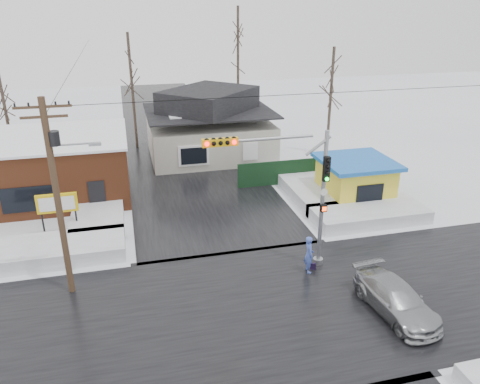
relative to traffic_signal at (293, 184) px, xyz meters
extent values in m
plane|color=white|center=(-2.43, -2.97, -4.54)|extent=(120.00, 120.00, 0.00)
cube|color=black|center=(-2.43, -2.97, -4.53)|extent=(10.00, 120.00, 0.02)
cube|color=black|center=(-2.43, -2.97, -4.53)|extent=(120.00, 10.00, 0.02)
cube|color=white|center=(-11.43, 4.03, -4.14)|extent=(7.00, 3.00, 0.80)
cube|color=white|center=(6.57, 4.03, -4.14)|extent=(7.00, 3.00, 0.80)
cube|color=white|center=(-9.43, 9.03, -4.14)|extent=(3.00, 8.00, 0.80)
cube|color=white|center=(4.57, 9.03, -4.14)|extent=(3.00, 8.00, 0.80)
cylinder|color=gray|center=(1.57, 0.03, -1.04)|extent=(0.20, 0.20, 7.00)
cylinder|color=gray|center=(1.57, 0.03, -4.39)|extent=(0.50, 0.50, 0.30)
cylinder|color=gray|center=(-1.43, 0.03, 2.26)|extent=(4.60, 0.14, 0.14)
cube|color=gold|center=(-3.43, 0.03, 2.26)|extent=(1.60, 0.28, 0.35)
sphere|color=#FF0C0C|center=(-4.03, -0.13, 2.26)|extent=(0.20, 0.20, 0.20)
sphere|color=#FF0C0C|center=(-2.83, -0.13, 2.26)|extent=(0.20, 0.20, 0.20)
cube|color=black|center=(1.57, -0.17, 0.66)|extent=(0.30, 0.22, 1.20)
sphere|color=#0CE533|center=(1.57, -0.31, 0.21)|extent=(0.18, 0.18, 0.18)
cube|color=black|center=(1.57, -0.17, -1.34)|extent=(0.30, 0.20, 0.35)
cylinder|color=#382619|center=(-10.43, 0.53, -0.04)|extent=(0.28, 0.28, 9.00)
cube|color=#382619|center=(-10.43, 0.53, 4.06)|extent=(2.20, 0.10, 0.10)
cube|color=#382619|center=(-10.43, 0.53, 3.66)|extent=(1.80, 0.10, 0.10)
cylinder|color=black|center=(-10.18, 0.53, 2.76)|extent=(0.44, 0.44, 0.60)
cylinder|color=gray|center=(-9.53, 0.53, 2.46)|extent=(1.80, 0.08, 0.08)
cube|color=gray|center=(-8.63, 0.53, 2.41)|extent=(0.50, 0.22, 0.12)
cube|color=brown|center=(-13.43, 13.03, -2.54)|extent=(12.00, 8.00, 4.00)
cube|color=white|center=(-13.43, 13.03, -0.49)|extent=(12.20, 8.20, 0.15)
cube|color=black|center=(-13.43, 9.01, -3.14)|extent=(3.00, 0.08, 1.60)
cube|color=black|center=(-9.43, 9.01, -3.44)|extent=(1.00, 0.08, 2.20)
cylinder|color=black|center=(-12.33, 6.53, -3.64)|extent=(0.10, 0.10, 1.80)
cylinder|color=black|center=(-10.53, 6.53, -3.64)|extent=(0.10, 0.10, 1.80)
cube|color=gold|center=(-11.43, 6.53, -2.54)|extent=(2.20, 0.18, 1.10)
cube|color=white|center=(-11.43, 6.42, -2.54)|extent=(1.90, 0.02, 0.80)
cube|color=beige|center=(-0.43, 19.03, -3.04)|extent=(10.00, 8.00, 3.00)
cube|color=black|center=(-0.43, 19.03, -0.64)|extent=(10.40, 8.40, 0.12)
pyramid|color=black|center=(-0.43, 19.03, 0.32)|extent=(9.00, 7.00, 1.80)
cube|color=brown|center=(2.77, 20.03, 0.36)|extent=(0.70, 0.70, 1.40)
cube|color=white|center=(-2.43, 14.98, -3.14)|extent=(2.40, 0.12, 1.60)
cube|color=yellow|center=(7.07, 7.03, -3.24)|extent=(4.00, 4.00, 2.60)
cube|color=blue|center=(7.07, 7.03, -1.79)|extent=(4.60, 4.60, 0.25)
cube|color=black|center=(7.07, 5.00, -3.24)|extent=(1.80, 0.06, 1.20)
cube|color=black|center=(4.07, 11.03, -3.64)|extent=(8.00, 0.12, 1.80)
cylinder|color=#332821|center=(-6.43, 23.03, 0.46)|extent=(0.24, 0.24, 10.00)
cylinder|color=#332821|center=(3.57, 25.03, 1.46)|extent=(0.24, 0.24, 12.00)
cylinder|color=#332821|center=(9.57, 17.03, -0.04)|extent=(0.24, 0.24, 9.00)
cylinder|color=#332821|center=(-16.43, 21.03, -0.54)|extent=(0.24, 0.24, 8.00)
imported|color=#435ABC|center=(0.79, -0.55, -3.58)|extent=(0.51, 0.73, 1.92)
imported|color=#9EA0A4|center=(3.18, -4.54, -3.87)|extent=(2.30, 4.77, 1.34)
cube|color=black|center=(1.09, -0.46, -4.36)|extent=(0.30, 0.21, 0.35)
camera|label=1|loc=(-7.35, -19.07, 7.98)|focal=35.00mm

